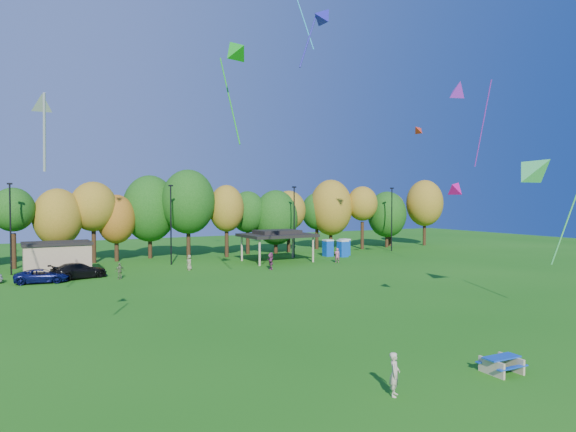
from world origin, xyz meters
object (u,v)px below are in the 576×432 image
porta_potties (338,248)px  kite_flyer (395,374)px  car_c (42,276)px  picnic_table (501,363)px  car_d (79,271)px

porta_potties → kite_flyer: size_ratio=2.23×
porta_potties → kite_flyer: bearing=-121.5°
porta_potties → car_c: bearing=-171.9°
car_c → picnic_table: bearing=-148.0°
kite_flyer → car_d: kite_flyer is taller
kite_flyer → car_d: (-7.24, 36.55, -0.10)m
kite_flyer → car_d: 37.25m
porta_potties → picnic_table: size_ratio=2.19×
picnic_table → kite_flyer: 5.80m
picnic_table → kite_flyer: kite_flyer is taller
porta_potties → kite_flyer: 47.49m
car_c → porta_potties: bearing=-74.4°
kite_flyer → car_d: size_ratio=0.33×
car_c → car_d: bearing=-64.0°
car_d → picnic_table: bearing=-176.3°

